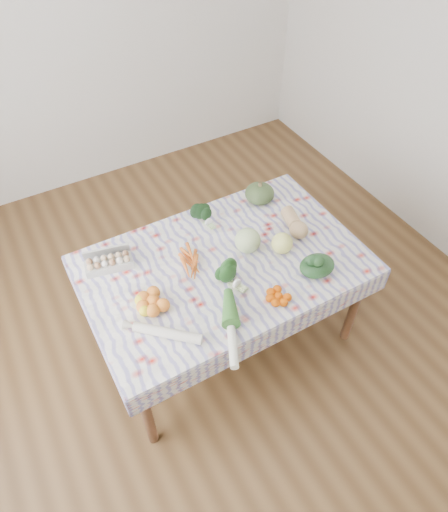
{
  "coord_description": "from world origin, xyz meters",
  "views": [
    {
      "loc": [
        -0.9,
        -1.59,
        2.77
      ],
      "look_at": [
        0.0,
        0.0,
        0.82
      ],
      "focal_mm": 32.0,
      "sensor_mm": 36.0,
      "label": 1
    }
  ],
  "objects": [
    {
      "name": "wall_back",
      "position": [
        0.0,
        2.25,
        1.4
      ],
      "size": [
        4.0,
        0.04,
        2.8
      ],
      "primitive_type": "cube",
      "color": "silver",
      "rests_on": "ground"
    },
    {
      "name": "egg_carton",
      "position": [
        -0.61,
        0.3,
        0.8
      ],
      "size": [
        0.29,
        0.16,
        0.07
      ],
      "primitive_type": "cube",
      "rotation": [
        0.0,
        0.0,
        -0.21
      ],
      "color": "#B7B6B1",
      "rests_on": "tablecloth"
    },
    {
      "name": "daikon",
      "position": [
        -0.51,
        -0.3,
        0.79
      ],
      "size": [
        0.32,
        0.3,
        0.05
      ],
      "primitive_type": "cylinder",
      "rotation": [
        1.57,
        0.0,
        0.83
      ],
      "color": "silver",
      "rests_on": "tablecloth"
    },
    {
      "name": "ground",
      "position": [
        0.0,
        0.0,
        0.0
      ],
      "size": [
        4.5,
        4.5,
        0.0
      ],
      "primitive_type": "plane",
      "color": "#54381D",
      "rests_on": "ground"
    },
    {
      "name": "orange_cluster",
      "position": [
        -0.49,
        -0.09,
        0.8
      ],
      "size": [
        0.26,
        0.26,
        0.08
      ],
      "primitive_type": "cube",
      "rotation": [
        0.0,
        0.0,
        0.11
      ],
      "color": "orange",
      "rests_on": "tablecloth"
    },
    {
      "name": "tablecloth",
      "position": [
        0.0,
        0.0,
        0.76
      ],
      "size": [
        1.66,
        1.06,
        0.01
      ],
      "primitive_type": "cube",
      "color": "silver",
      "rests_on": "dining_table"
    },
    {
      "name": "kabocha_squash",
      "position": [
        0.49,
        0.38,
        0.83
      ],
      "size": [
        0.23,
        0.23,
        0.13
      ],
      "primitive_type": "ellipsoid",
      "rotation": [
        0.0,
        0.0,
        -0.2
      ],
      "color": "#3B502A",
      "rests_on": "tablecloth"
    },
    {
      "name": "broccoli",
      "position": [
        -0.05,
        -0.16,
        0.82
      ],
      "size": [
        0.19,
        0.19,
        0.11
      ],
      "primitive_type": "ellipsoid",
      "rotation": [
        0.0,
        0.0,
        0.35
      ],
      "color": "#1E4E1B",
      "rests_on": "tablecloth"
    },
    {
      "name": "butternut_squash",
      "position": [
        0.53,
        0.04,
        0.82
      ],
      "size": [
        0.17,
        0.27,
        0.12
      ],
      "primitive_type": "ellipsoid",
      "rotation": [
        0.0,
        0.0,
        -0.23
      ],
      "color": "tan",
      "rests_on": "tablecloth"
    },
    {
      "name": "kale_bunch",
      "position": [
        0.07,
        0.37,
        0.82
      ],
      "size": [
        0.15,
        0.13,
        0.12
      ],
      "primitive_type": "ellipsoid",
      "rotation": [
        0.0,
        0.0,
        0.08
      ],
      "color": "black",
      "rests_on": "tablecloth"
    },
    {
      "name": "spinach_bag",
      "position": [
        0.43,
        -0.32,
        0.81
      ],
      "size": [
        0.23,
        0.19,
        0.1
      ],
      "primitive_type": "ellipsoid",
      "rotation": [
        0.0,
        0.0,
        -0.1
      ],
      "color": "#163317",
      "rests_on": "tablecloth"
    },
    {
      "name": "grapefruit",
      "position": [
        0.35,
        -0.09,
        0.83
      ],
      "size": [
        0.17,
        0.17,
        0.13
      ],
      "primitive_type": "sphere",
      "rotation": [
        0.0,
        0.0,
        -0.4
      ],
      "color": "#ECEF74",
      "rests_on": "tablecloth"
    },
    {
      "name": "leek",
      "position": [
        -0.21,
        -0.44,
        0.79
      ],
      "size": [
        0.24,
        0.42,
        0.05
      ],
      "primitive_type": "cylinder",
      "rotation": [
        1.57,
        0.0,
        -0.45
      ],
      "color": "silver",
      "rests_on": "tablecloth"
    },
    {
      "name": "mandarin_cluster",
      "position": [
        0.13,
        -0.38,
        0.79
      ],
      "size": [
        0.2,
        0.2,
        0.05
      ],
      "primitive_type": "cube",
      "rotation": [
        0.0,
        0.0,
        0.21
      ],
      "color": "#DB5303",
      "rests_on": "tablecloth"
    },
    {
      "name": "cabbage",
      "position": [
        0.18,
        0.02,
        0.84
      ],
      "size": [
        0.2,
        0.2,
        0.16
      ],
      "primitive_type": "sphere",
      "rotation": [
        0.0,
        0.0,
        -0.33
      ],
      "color": "#AFC986",
      "rests_on": "tablecloth"
    },
    {
      "name": "dining_table",
      "position": [
        0.0,
        0.0,
        0.68
      ],
      "size": [
        1.6,
        1.0,
        0.75
      ],
      "color": "brown",
      "rests_on": "ground"
    },
    {
      "name": "carrot_bunch",
      "position": [
        -0.2,
        0.09,
        0.78
      ],
      "size": [
        0.26,
        0.24,
        0.04
      ],
      "primitive_type": "cube",
      "rotation": [
        0.0,
        0.0,
        -0.21
      ],
      "color": "orange",
      "rests_on": "tablecloth"
    }
  ]
}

